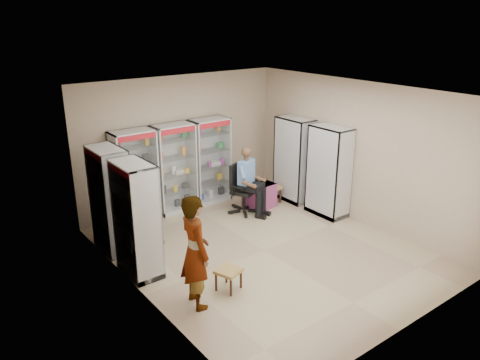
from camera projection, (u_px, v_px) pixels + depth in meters
floor at (264, 250)px, 8.90m from camera, size 6.00×6.00×0.00m
room_shell at (266, 151)px, 8.24m from camera, size 5.02×6.02×3.01m
cabinet_back_left at (135, 177)px, 9.88m from camera, size 0.90×0.50×2.00m
cabinet_back_mid at (175, 168)px, 10.42m from camera, size 0.90×0.50×2.00m
cabinet_back_right at (210, 161)px, 10.96m from camera, size 0.90×0.50×2.00m
cabinet_right_far at (294, 160)px, 11.04m from camera, size 0.90×0.50×2.00m
cabinet_right_near at (329, 172)px, 10.21m from camera, size 0.90×0.50×2.00m
cabinet_left_far at (111, 200)px, 8.65m from camera, size 0.90×0.50×2.00m
cabinet_left_near at (137, 220)px, 7.82m from camera, size 0.90×0.50×2.00m
wooden_chair at (141, 214)px, 9.36m from camera, size 0.42×0.42×0.94m
seated_customer at (142, 205)px, 9.26m from camera, size 0.44×0.60×1.34m
office_chair at (244, 189)px, 10.45m from camera, size 0.81×0.81×1.13m
seated_shopkeeper at (245, 183)px, 10.36m from camera, size 0.69×0.79×1.44m
pink_trunk at (259, 195)px, 10.84m from camera, size 0.64×0.62×0.58m
tea_glass at (258, 181)px, 10.74m from camera, size 0.07×0.07×0.09m
woven_stool_a at (271, 195)px, 11.08m from camera, size 0.49×0.49×0.42m
woven_stool_b at (229, 279)px, 7.59m from camera, size 0.46×0.46×0.36m
standing_man at (195, 252)px, 6.97m from camera, size 0.52×0.71×1.81m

